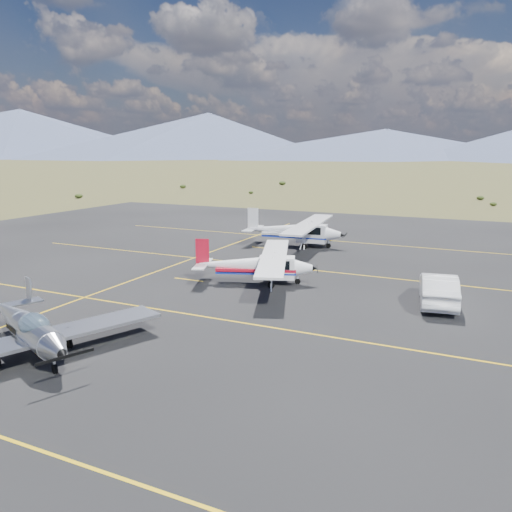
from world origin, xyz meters
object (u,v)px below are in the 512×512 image
Objects in this scene: aircraft_cessna at (256,264)px; aircraft_plain at (295,230)px; aircraft_low_wing at (29,328)px; sedan at (438,289)px.

aircraft_plain is at bearing 79.89° from aircraft_cessna.
sedan is (13.55, 13.20, -0.21)m from aircraft_low_wing.
aircraft_low_wing is at bearing -125.16° from aircraft_cessna.
aircraft_plain reaches higher than sedan.
aircraft_plain is 2.42× the size of sedan.
aircraft_cessna reaches higher than sedan.
sedan is at bearing 67.09° from aircraft_low_wing.
aircraft_low_wing is at bearing 35.59° from sedan.
sedan is at bearing -18.70° from aircraft_cessna.
aircraft_plain reaches higher than aircraft_low_wing.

